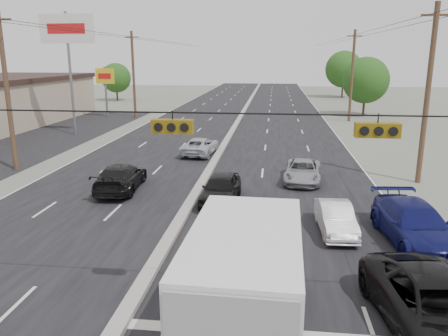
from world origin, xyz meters
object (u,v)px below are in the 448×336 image
Objects in this scene: tree_left_far at (116,78)px; queue_car_c at (303,171)px; tree_right_mid at (366,80)px; red_sedan at (243,236)px; utility_pole_right_b at (428,94)px; utility_pole_left_b at (7,90)px; black_suv at (439,310)px; oncoming_near at (121,177)px; oncoming_far at (200,146)px; utility_pole_left_c at (133,74)px; tree_right_far at (344,69)px; pole_sign_far at (105,80)px; utility_pole_right_c at (352,75)px; box_truck at (247,286)px; queue_car_a at (221,189)px; queue_car_d at (414,225)px; pole_sign_billboard at (67,37)px; queue_car_b at (336,219)px.

tree_left_far is 1.38× the size of queue_car_c.
tree_right_mid is 42.56m from red_sedan.
utility_pole_right_b reaches higher than tree_left_far.
utility_pole_left_b reaches higher than black_suv.
oncoming_near reaches higher than oncoming_far.
tree_right_far is at bearing 46.47° from utility_pole_left_c.
utility_pole_left_b reaches higher than pole_sign_far.
tree_right_far is (38.00, 10.00, 1.24)m from tree_left_far.
utility_pole_right_b is at bearing 67.83° from black_suv.
utility_pole_right_c is 1.45× the size of box_truck.
utility_pole_left_c reaches higher than queue_car_c.
oncoming_far is at bearing -59.85° from utility_pole_left_c.
tree_right_mid reaches higher than red_sedan.
box_truck is (-9.00, -41.18, -3.34)m from utility_pole_right_c.
queue_car_a is (23.48, -49.92, -2.99)m from tree_left_far.
tree_right_mid is at bearing 74.62° from black_suv.
tree_right_far reaches higher than tree_left_far.
utility_pole_left_c reaches higher than box_truck.
box_truck is 1.19× the size of black_suv.
tree_right_far reaches higher than red_sedan.
tree_right_far is 64.47m from queue_car_d.
tree_right_far is at bearing -113.25° from oncoming_near.
utility_pole_left_b reaches higher than red_sedan.
tree_right_mid is at bearing 63.43° from utility_pole_right_c.
red_sedan is 0.91× the size of oncoming_far.
utility_pole_left_b is at bearing 33.76° from oncoming_far.
utility_pole_left_b is 2.40× the size of red_sedan.
utility_pole_left_c is at bearing 106.79° from red_sedan.
tree_right_mid reaches higher than black_suv.
pole_sign_billboard reaches higher than utility_pole_left_b.
queue_car_b is at bearing -55.66° from pole_sign_far.
pole_sign_billboard reaches higher than queue_car_c.
utility_pole_left_b is 1.00× the size of utility_pole_left_c.
pole_sign_far is (-1.50, 12.00, -4.46)m from pole_sign_billboard.
pole_sign_billboard reaches higher than tree_right_mid.
utility_pole_right_b is at bearing 41.60° from red_sedan.
pole_sign_far is 47.12m from black_suv.
oncoming_far is at bearing -126.04° from utility_pole_right_c.
utility_pole_right_b is at bearing -52.52° from tree_left_far.
pole_sign_far is 33.84m from queue_car_c.
pole_sign_billboard is at bearing 122.09° from black_suv.
utility_pole_right_c is at bearing 77.12° from black_suv.
tree_right_far is 1.41× the size of black_suv.
oncoming_far is at bearing -52.61° from pole_sign_far.
pole_sign_far reaches higher than black_suv.
pole_sign_far is at bearing -46.82° from oncoming_far.
queue_car_b is (28.70, -53.22, -3.10)m from tree_left_far.
queue_car_d is 18.53m from oncoming_far.
oncoming_near is (8.27, -28.48, -4.38)m from utility_pole_left_c.
utility_pole_left_c is 2.26× the size of queue_car_c.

